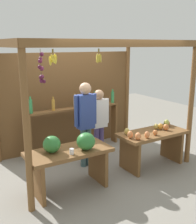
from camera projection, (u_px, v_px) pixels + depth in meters
The scene contains 7 objects.
ground_plane at pixel (93, 161), 5.77m from camera, with size 12.00×12.00×0.00m, color gray.
market_stall at pixel (80, 91), 5.84m from camera, with size 3.44×2.18×2.45m.
fruit_counter_left at pixel (70, 155), 4.50m from camera, with size 1.39×0.66×0.99m.
fruit_counter_right at pixel (152, 140), 5.46m from camera, with size 1.39×0.64×0.86m.
bottle_shelf_unit at pixel (75, 116), 6.22m from camera, with size 2.21×0.22×1.35m.
vendor_man at pixel (86, 117), 5.33m from camera, with size 0.48×0.23×1.68m.
vendor_woman at pixel (99, 118), 5.75m from camera, with size 0.48×0.20×1.48m.
Camera 1 is at (-2.72, -4.62, 2.38)m, focal length 44.27 mm.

